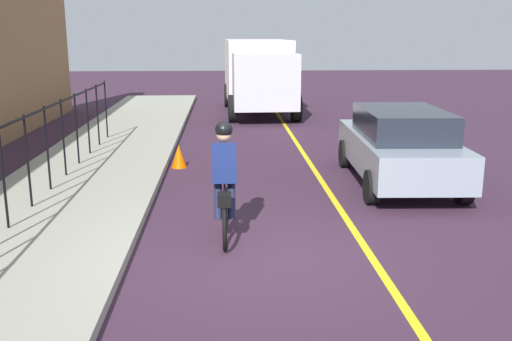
{
  "coord_description": "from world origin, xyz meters",
  "views": [
    {
      "loc": [
        -7.67,
        0.44,
        3.1
      ],
      "look_at": [
        1.03,
        -0.03,
        1.0
      ],
      "focal_mm": 40.61,
      "sensor_mm": 36.0,
      "label": 1
    }
  ],
  "objects_px": {
    "box_truck_background": "(258,73)",
    "traffic_cone_near": "(179,156)",
    "cyclist_lead": "(225,182)",
    "patrol_sedan": "(399,145)"
  },
  "relations": [
    {
      "from": "box_truck_background",
      "to": "traffic_cone_near",
      "type": "distance_m",
      "value": 9.79
    },
    {
      "from": "patrol_sedan",
      "to": "box_truck_background",
      "type": "bearing_deg",
      "value": 13.79
    },
    {
      "from": "box_truck_background",
      "to": "traffic_cone_near",
      "type": "xyz_separation_m",
      "value": [
        -9.4,
        2.41,
        -1.28
      ]
    },
    {
      "from": "cyclist_lead",
      "to": "traffic_cone_near",
      "type": "relative_size",
      "value": 3.38
    },
    {
      "from": "box_truck_background",
      "to": "traffic_cone_near",
      "type": "relative_size",
      "value": 12.56
    },
    {
      "from": "traffic_cone_near",
      "to": "patrol_sedan",
      "type": "bearing_deg",
      "value": -110.55
    },
    {
      "from": "cyclist_lead",
      "to": "patrol_sedan",
      "type": "distance_m",
      "value": 4.78
    },
    {
      "from": "box_truck_background",
      "to": "traffic_cone_near",
      "type": "bearing_deg",
      "value": -16.03
    },
    {
      "from": "patrol_sedan",
      "to": "box_truck_background",
      "type": "xyz_separation_m",
      "value": [
        11.15,
        2.26,
        0.73
      ]
    },
    {
      "from": "cyclist_lead",
      "to": "traffic_cone_near",
      "type": "distance_m",
      "value": 5.05
    }
  ]
}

